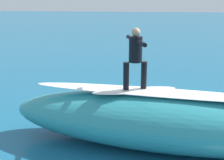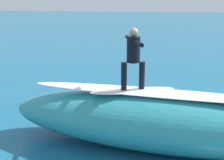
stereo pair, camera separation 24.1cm
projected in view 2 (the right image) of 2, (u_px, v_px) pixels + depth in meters
name	position (u px, v px, depth m)	size (l,w,h in m)	color
ground_plane	(152.00, 111.00, 10.35)	(120.00, 120.00, 0.00)	#196084
wave_crest	(161.00, 122.00, 7.74)	(8.05, 2.13, 1.42)	teal
wave_foam_lip	(163.00, 93.00, 7.54)	(6.84, 0.75, 0.08)	white
surfboard_riding	(133.00, 91.00, 7.73)	(2.17, 0.49, 0.09)	silver
surfer_riding	(133.00, 54.00, 7.48)	(0.58, 1.40, 1.53)	black
surfboard_paddling	(99.00, 93.00, 12.06)	(2.29, 0.56, 0.09)	#33B2D1
surfer_paddling	(101.00, 89.00, 12.08)	(1.36, 1.18, 0.29)	black
foam_patch_near	(59.00, 95.00, 11.68)	(0.54, 0.34, 0.18)	white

